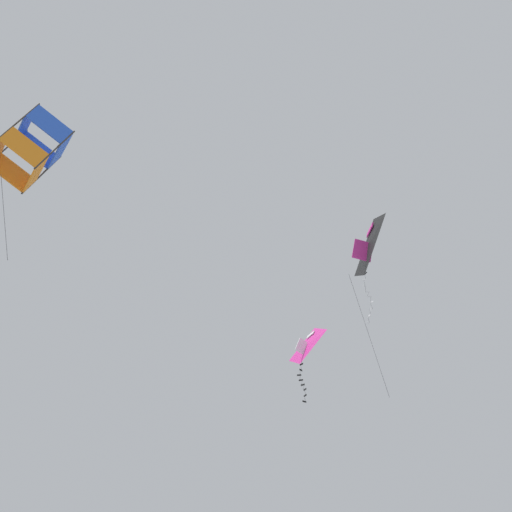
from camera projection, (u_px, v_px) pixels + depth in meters
kite_delta_near_left at (367, 247)px, 32.87m from camera, size 2.72×2.81×7.72m
kite_box_highest at (31, 148)px, 23.53m from camera, size 2.20×2.57×5.27m
kite_delta_near_right at (306, 346)px, 31.52m from camera, size 2.21×1.56×3.19m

